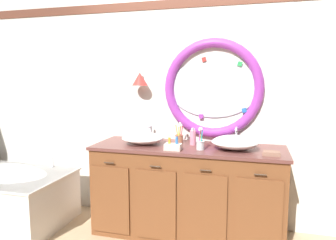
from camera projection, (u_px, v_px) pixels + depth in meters
back_wall_assembly at (196, 101)px, 3.33m from camera, size 6.40×0.26×2.60m
vanity_counter at (187, 190)px, 3.13m from camera, size 1.87×0.66×0.90m
bathtub at (1, 193)px, 3.37m from camera, size 1.44×0.88×0.66m
sink_basin_left at (143, 138)px, 3.15m from camera, size 0.42×0.42×0.12m
sink_basin_right at (235, 142)px, 2.91m from camera, size 0.43×0.43×0.13m
faucet_set_left at (151, 134)px, 3.39m from camera, size 0.20×0.15×0.16m
faucet_set_right at (236, 137)px, 3.15m from camera, size 0.23×0.14×0.18m
toothbrush_holder_left at (179, 138)px, 3.20m from camera, size 0.09×0.09×0.22m
toothbrush_holder_right at (200, 144)px, 2.90m from camera, size 0.08×0.08×0.21m
soap_dispenser at (193, 137)px, 3.11m from camera, size 0.06×0.07×0.18m
folded_hand_towel at (271, 153)px, 2.70m from camera, size 0.15×0.10×0.03m
toiletry_basket at (173, 146)px, 2.90m from camera, size 0.15×0.11×0.13m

